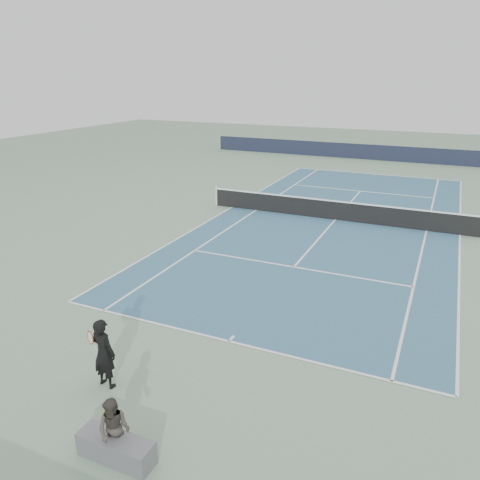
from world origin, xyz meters
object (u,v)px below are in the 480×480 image
at_px(tennis_player, 104,353).
at_px(tennis_net, 336,210).
at_px(tennis_ball, 105,412).
at_px(spectator_bench, 115,439).

bearing_deg(tennis_player, tennis_net, 83.23).
xyz_separation_m(tennis_net, tennis_player, (-1.74, -14.64, 0.33)).
height_order(tennis_player, tennis_ball, tennis_player).
relative_size(tennis_ball, spectator_bench, 0.04).
relative_size(tennis_player, spectator_bench, 1.09).
height_order(tennis_net, spectator_bench, spectator_bench).
bearing_deg(spectator_bench, tennis_ball, 139.02).
distance_m(tennis_net, spectator_bench, 16.29).
height_order(tennis_net, tennis_ball, tennis_net).
bearing_deg(tennis_ball, tennis_net, 85.63).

